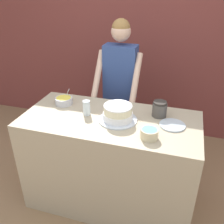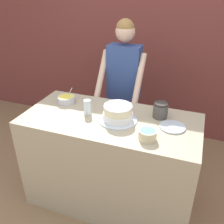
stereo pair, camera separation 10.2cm
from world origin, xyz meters
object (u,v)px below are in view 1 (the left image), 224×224
frosting_bowl_blue (149,133)px  ceramic_plate (172,125)px  cake (118,113)px  drinking_glass (87,108)px  person_baker (120,80)px  stoneware_jar (160,109)px  frosting_bowl_yellow (64,100)px

frosting_bowl_blue → ceramic_plate: bearing=56.6°
cake → drinking_glass: bearing=176.9°
cake → ceramic_plate: (0.45, 0.04, -0.06)m
cake → frosting_bowl_blue: size_ratio=2.46×
frosting_bowl_blue → drinking_glass: drinking_glass is taller
person_baker → frosting_bowl_blue: person_baker is taller
cake → stoneware_jar: 0.36m
cake → ceramic_plate: size_ratio=1.56×
cake → stoneware_jar: (0.32, 0.17, 0.00)m
frosting_bowl_yellow → ceramic_plate: size_ratio=0.78×
drinking_glass → cake: bearing=-3.1°
drinking_glass → person_baker: bearing=80.7°
ceramic_plate → stoneware_jar: bearing=132.9°
drinking_glass → stoneware_jar: bearing=14.7°
frosting_bowl_blue → drinking_glass: 0.61m
stoneware_jar → frosting_bowl_yellow: bearing=-178.4°
person_baker → frosting_bowl_yellow: (-0.40, -0.55, -0.05)m
cake → frosting_bowl_yellow: bearing=165.3°
frosting_bowl_blue → stoneware_jar: stoneware_jar is taller
cake → drinking_glass: (-0.28, 0.02, 0.00)m
cake → frosting_bowl_blue: bearing=-32.9°
frosting_bowl_blue → stoneware_jar: 0.37m
frosting_bowl_yellow → stoneware_jar: 0.89m
frosting_bowl_blue → cake: bearing=147.1°
person_baker → drinking_glass: 0.69m
drinking_glass → ceramic_plate: 0.73m
cake → stoneware_jar: bearing=28.5°
drinking_glass → ceramic_plate: size_ratio=0.63×
ceramic_plate → stoneware_jar: stoneware_jar is taller
person_baker → drinking_glass: person_baker is taller
frosting_bowl_blue → frosting_bowl_yellow: bearing=158.5°
person_baker → drinking_glass: bearing=-99.3°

